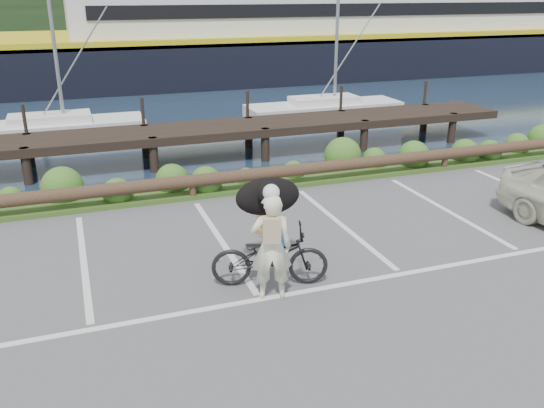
{
  "coord_description": "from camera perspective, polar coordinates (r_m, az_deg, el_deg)",
  "views": [
    {
      "loc": [
        -2.53,
        -8.07,
        4.65
      ],
      "look_at": [
        0.66,
        0.88,
        1.1
      ],
      "focal_mm": 38.0,
      "sensor_mm": 36.0,
      "label": 1
    }
  ],
  "objects": [
    {
      "name": "dog",
      "position": [
        9.8,
        -0.42,
        0.77
      ],
      "size": [
        0.86,
        1.25,
        0.66
      ],
      "primitive_type": "ellipsoid",
      "rotation": [
        0.0,
        0.0,
        1.29
      ],
      "color": "black",
      "rests_on": "bicycle"
    },
    {
      "name": "log_rail",
      "position": [
        13.73,
        -7.81,
        0.49
      ],
      "size": [
        32.0,
        0.3,
        0.6
      ],
      "primitive_type": null,
      "color": "#443021",
      "rests_on": "ground"
    },
    {
      "name": "harbor_backdrop",
      "position": [
        86.71,
        -18.42,
        16.43
      ],
      "size": [
        170.0,
        160.0,
        30.0
      ],
      "color": "#18273B",
      "rests_on": "ground"
    },
    {
      "name": "cyclist",
      "position": [
        8.98,
        -0.07,
        -4.31
      ],
      "size": [
        0.74,
        0.59,
        1.77
      ],
      "primitive_type": "imported",
      "rotation": [
        0.0,
        0.0,
        2.86
      ],
      "color": "#F0EFCB",
      "rests_on": "ground"
    },
    {
      "name": "ground",
      "position": [
        9.65,
        -1.93,
        -8.33
      ],
      "size": [
        72.0,
        72.0,
        0.0
      ],
      "primitive_type": "plane",
      "color": "#4E4E50"
    },
    {
      "name": "bicycle",
      "position": [
        9.55,
        -0.22,
        -5.23
      ],
      "size": [
        2.05,
        1.19,
        1.02
      ],
      "primitive_type": "imported",
      "rotation": [
        0.0,
        0.0,
        1.29
      ],
      "color": "black",
      "rests_on": "ground"
    },
    {
      "name": "vegetation_strip",
      "position": [
        14.37,
        -8.41,
        1.58
      ],
      "size": [
        34.0,
        1.6,
        0.1
      ],
      "primitive_type": "cube",
      "color": "#3D5B21",
      "rests_on": "ground"
    }
  ]
}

